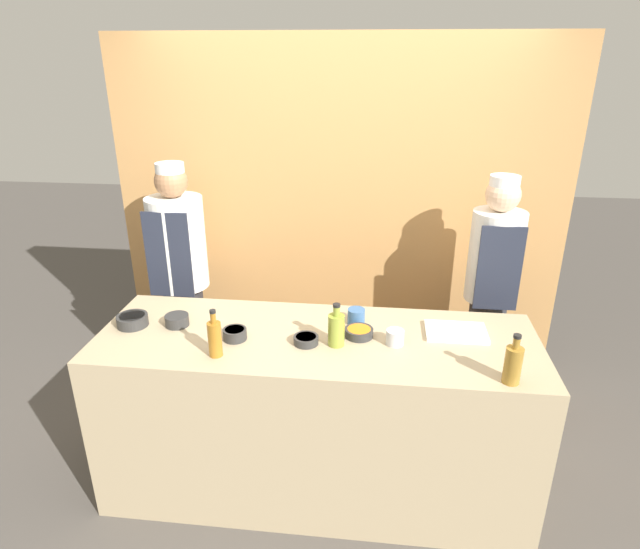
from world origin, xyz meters
name	(u,v)px	position (x,y,z in m)	size (l,w,h in m)	color
ground_plane	(317,481)	(0.00, 0.00, 0.00)	(14.00, 14.00, 0.00)	#4C4742
cabinet_wall	(338,218)	(0.00, 1.24, 1.20)	(3.04, 0.18, 2.40)	#B7844C
counter	(317,413)	(0.00, 0.00, 0.47)	(2.24, 0.76, 0.94)	tan
sauce_bowl_purple	(306,339)	(-0.04, -0.07, 0.96)	(0.12, 0.12, 0.04)	#2D2D2D
sauce_bowl_yellow	(177,320)	(-0.75, 0.04, 0.97)	(0.12, 0.12, 0.06)	#2D2D2D
sauce_bowl_orange	(359,332)	(0.21, 0.03, 0.96)	(0.14, 0.14, 0.04)	#2D2D2D
sauce_bowl_brown	(132,320)	(-0.98, 0.01, 0.97)	(0.16, 0.16, 0.06)	#2D2D2D
sauce_bowl_green	(235,333)	(-0.40, -0.07, 0.97)	(0.12, 0.12, 0.06)	#2D2D2D
cutting_board	(456,332)	(0.71, 0.12, 0.95)	(0.31, 0.21, 0.02)	white
bottle_vinegar	(513,364)	(0.89, -0.30, 1.03)	(0.08, 0.08, 0.23)	olive
bottle_oil	(336,329)	(0.11, -0.06, 1.03)	(0.08, 0.08, 0.22)	olive
bottle_amber	(215,338)	(-0.45, -0.23, 1.03)	(0.07, 0.07, 0.24)	#9E661E
cup_steel	(395,337)	(0.39, -0.03, 0.98)	(0.09, 0.09, 0.08)	#B7B7BC
cup_blue	(356,316)	(0.19, 0.17, 0.98)	(0.09, 0.09, 0.08)	#386093
chef_left	(181,278)	(-1.00, 0.77, 0.90)	(0.36, 0.36, 1.65)	#28282D
chef_right	(490,293)	(1.00, 0.77, 0.89)	(0.32, 0.32, 1.63)	#28282D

